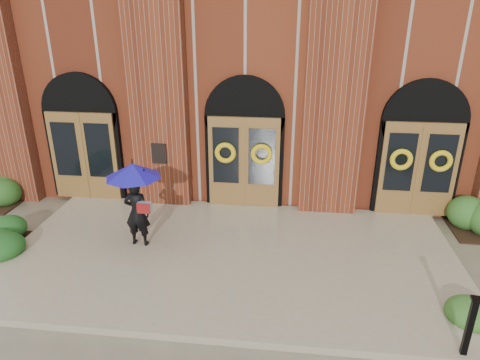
# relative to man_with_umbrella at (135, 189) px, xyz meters

# --- Properties ---
(ground) EXTENTS (90.00, 90.00, 0.00)m
(ground) POSITION_rel_man_with_umbrella_xyz_m (2.17, -0.34, -1.54)
(ground) COLOR gray
(ground) RESTS_ON ground
(landing) EXTENTS (10.00, 5.30, 0.15)m
(landing) POSITION_rel_man_with_umbrella_xyz_m (2.17, -0.19, -1.46)
(landing) COLOR tan
(landing) RESTS_ON ground
(church_building) EXTENTS (16.20, 12.53, 7.00)m
(church_building) POSITION_rel_man_with_umbrella_xyz_m (2.17, 8.45, 1.96)
(church_building) COLOR maroon
(church_building) RESTS_ON ground
(man_with_umbrella) EXTENTS (1.30, 1.30, 1.99)m
(man_with_umbrella) POSITION_rel_man_with_umbrella_xyz_m (0.00, 0.00, 0.00)
(man_with_umbrella) COLOR black
(man_with_umbrella) RESTS_ON landing
(metal_post) EXTENTS (0.16, 0.16, 1.07)m
(metal_post) POSITION_rel_man_with_umbrella_xyz_m (6.26, -2.69, -0.83)
(metal_post) COLOR black
(metal_post) RESTS_ON landing
(hedge_front_left) EXTENTS (1.57, 1.35, 0.56)m
(hedge_front_left) POSITION_rel_man_with_umbrella_xyz_m (-2.93, -0.34, -1.26)
(hedge_front_left) COLOR #1E501B
(hedge_front_left) RESTS_ON ground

